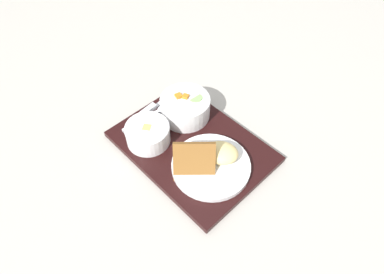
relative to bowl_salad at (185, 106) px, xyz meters
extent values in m
plane|color=#ADA89E|center=(0.09, -0.06, -0.05)|extent=(4.00, 4.00, 0.00)
cube|color=black|center=(0.09, -0.06, -0.04)|extent=(0.38, 0.28, 0.01)
cylinder|color=white|center=(0.00, 0.00, 0.00)|extent=(0.13, 0.13, 0.06)
torus|color=white|center=(0.00, 0.00, 0.02)|extent=(0.13, 0.13, 0.01)
cylinder|color=#8EBC6B|center=(-0.01, 0.01, 0.02)|extent=(0.05, 0.05, 0.02)
cylinder|color=#8EBC6B|center=(-0.02, 0.01, 0.02)|extent=(0.05, 0.05, 0.01)
cylinder|color=#8EBC6B|center=(-0.02, -0.02, 0.02)|extent=(0.06, 0.06, 0.02)
cylinder|color=#8EBC6B|center=(0.00, 0.00, 0.02)|extent=(0.05, 0.05, 0.01)
cylinder|color=#8EBC6B|center=(0.00, 0.02, 0.02)|extent=(0.06, 0.06, 0.01)
cylinder|color=#8EBC6B|center=(0.02, 0.02, 0.02)|extent=(0.05, 0.05, 0.01)
cube|color=orange|center=(-0.01, 0.00, 0.02)|extent=(0.01, 0.01, 0.01)
cube|color=orange|center=(-0.02, -0.01, 0.03)|extent=(0.02, 0.02, 0.01)
cube|color=orange|center=(0.00, 0.01, 0.03)|extent=(0.02, 0.02, 0.01)
cylinder|color=white|center=(0.00, -0.13, -0.01)|extent=(0.11, 0.11, 0.05)
torus|color=white|center=(0.00, -0.13, 0.01)|extent=(0.11, 0.11, 0.01)
cylinder|color=#B29342|center=(0.00, -0.13, 0.00)|extent=(0.10, 0.10, 0.03)
cube|color=#D1B75B|center=(0.00, -0.13, 0.01)|extent=(0.03, 0.03, 0.01)
cylinder|color=white|center=(0.17, -0.08, -0.03)|extent=(0.19, 0.19, 0.01)
ellipsoid|color=#E5CC7F|center=(0.17, -0.05, 0.00)|extent=(0.10, 0.10, 0.04)
cube|color=brown|center=(0.15, -0.11, 0.00)|extent=(0.11, 0.11, 0.09)
cube|color=silver|center=(-0.08, 0.01, -0.03)|extent=(0.02, 0.10, 0.00)
cube|color=silver|center=(-0.08, -0.08, -0.03)|extent=(0.02, 0.08, 0.02)
ellipsoid|color=silver|center=(-0.05, -0.02, -0.03)|extent=(0.04, 0.05, 0.01)
cube|color=silver|center=(-0.06, -0.10, -0.03)|extent=(0.02, 0.11, 0.01)
camera|label=1|loc=(0.47, -0.43, 0.64)|focal=32.00mm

